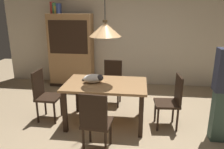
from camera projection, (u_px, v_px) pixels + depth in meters
name	position (u px, v px, depth m)	size (l,w,h in m)	color
ground	(111.00, 134.00, 3.68)	(10.00, 10.00, 0.00)	tan
back_wall	(124.00, 29.00, 5.77)	(6.40, 0.10, 2.90)	beige
dining_table	(106.00, 89.00, 3.86)	(1.40, 0.90, 0.75)	#A87A4C
chair_left_side	(44.00, 93.00, 4.04)	(0.41, 0.41, 0.93)	black
chair_near_front	(96.00, 120.00, 3.07)	(0.43, 0.43, 0.93)	black
chair_right_side	(172.00, 99.00, 3.77)	(0.43, 0.43, 0.93)	black
chair_far_back	(112.00, 80.00, 4.74)	(0.42, 0.42, 0.93)	black
cat_sleeping	(94.00, 78.00, 3.84)	(0.40, 0.31, 0.16)	silver
pendant_lamp	(105.00, 29.00, 3.57)	(0.52, 0.52, 1.30)	#E0A86B
hutch_bookcase	(72.00, 52.00, 5.78)	(1.12, 0.45, 1.85)	#A87A4C
book_red_tall	(52.00, 8.00, 5.52)	(0.04, 0.22, 0.28)	#B73833
book_green_slim	(54.00, 8.00, 5.51)	(0.03, 0.20, 0.26)	#427A4C
book_yellow_short	(56.00, 10.00, 5.52)	(0.04, 0.20, 0.18)	gold
book_blue_wide	(59.00, 8.00, 5.50)	(0.06, 0.24, 0.24)	#384C93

